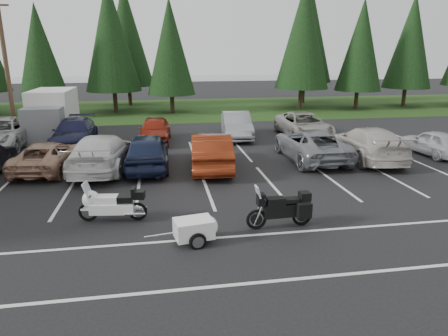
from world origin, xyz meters
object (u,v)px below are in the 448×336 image
car_near_2 (48,156)px  adventure_motorcycle (280,206)px  car_near_4 (147,151)px  car_near_6 (311,144)px  car_near_3 (102,152)px  touring_motorcycle (112,201)px  car_near_8 (434,143)px  car_far_3 (237,125)px  car_near_7 (368,143)px  car_far_4 (304,125)px  car_near_5 (211,151)px  car_far_1 (74,133)px  car_far_0 (1,133)px  cargo_trailer (194,231)px  car_far_2 (155,130)px  box_truck (50,114)px  utility_pole (6,61)px

car_near_2 → adventure_motorcycle: bearing=143.3°
car_near_4 → car_near_6: car_near_4 is taller
car_near_3 → car_near_4: bearing=-177.3°
touring_motorcycle → adventure_motorcycle: size_ratio=1.03×
car_near_8 → car_far_3: (-9.39, 6.04, 0.12)m
car_near_4 → adventure_motorcycle: bearing=120.6°
touring_motorcycle → car_near_8: bearing=27.5°
car_near_7 → car_far_4: (-1.28, 5.71, -0.05)m
car_near_2 → car_near_6: size_ratio=0.86×
car_far_3 → car_near_5: bearing=-105.5°
adventure_motorcycle → touring_motorcycle: bearing=162.9°
car_far_1 → touring_motorcycle: (3.23, -11.39, -0.09)m
car_near_3 → touring_motorcycle: 6.15m
car_near_8 → car_far_3: car_far_3 is taller
car_far_1 → car_far_0: bearing=177.2°
car_far_3 → car_near_2: bearing=-145.0°
car_near_2 → car_far_4: car_far_4 is taller
car_far_3 → cargo_trailer: (-4.00, -14.02, -0.43)m
car_near_7 → cargo_trailer: car_near_7 is taller
car_near_7 → car_near_4: bearing=4.3°
car_far_0 → car_far_4: bearing=0.4°
car_near_7 → car_far_2: 12.10m
car_near_4 → car_near_6: bearing=-177.1°
box_truck → adventure_motorcycle: size_ratio=2.39×
car_near_3 → car_far_0: bearing=-36.1°
car_far_0 → cargo_trailer: (9.65, -13.49, -0.47)m
utility_pole → car_far_3: bearing=-6.9°
box_truck → car_far_4: (15.81, -2.70, -0.68)m
utility_pole → car_far_4: size_ratio=1.62×
car_far_0 → box_truck: bearing=52.7°
car_far_0 → car_near_2: bearing=-53.4°
car_near_5 → car_far_4: size_ratio=0.91×
touring_motorcycle → car_near_2: bearing=125.2°
car_near_4 → car_near_5: size_ratio=0.96×
car_near_4 → car_near_3: bearing=-1.7°
box_truck → adventure_motorcycle: (10.28, -15.57, -0.74)m
car_far_2 → car_far_3: size_ratio=0.91×
car_near_7 → cargo_trailer: 12.29m
car_near_6 → car_near_7: (2.86, -0.42, 0.05)m
utility_pole → adventure_motorcycle: bearing=-50.8°
cargo_trailer → adventure_motorcycle: (2.72, 0.60, 0.35)m
touring_motorcycle → car_near_7: bearing=32.5°
car_near_4 → cargo_trailer: bearing=101.3°
car_near_7 → car_near_8: 3.88m
car_near_5 → car_far_4: car_near_5 is taller
box_truck → car_near_5: size_ratio=1.10×
adventure_motorcycle → car_far_4: bearing=64.6°
car_near_6 → car_far_3: (-2.66, 5.84, 0.01)m
car_far_1 → touring_motorcycle: size_ratio=2.18×
car_far_4 → box_truck: bearing=170.0°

